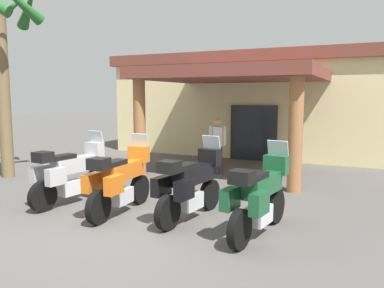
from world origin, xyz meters
The scene contains 8 objects.
ground_plane centered at (0.00, 0.00, 0.00)m, with size 80.00×80.00×0.00m, color #514F4C.
motel_building centered at (-0.04, 11.52, 2.13)m, with size 13.13×11.46×4.18m.
motorcycle_silver centered at (-2.02, 0.84, 0.70)m, with size 0.74×2.21×1.61m.
motorcycle_orange centered at (-0.54, 0.71, 0.70)m, with size 0.72×2.21×1.61m.
motorcycle_black centered at (0.95, 1.00, 0.70)m, with size 0.76×2.21×1.61m.
motorcycle_green centered at (2.43, 0.72, 0.70)m, with size 0.79×2.21×1.61m.
pedestrian centered at (-0.26, 5.44, 1.03)m, with size 0.49×0.32×1.77m.
palm_tree_roadside centered at (-5.83, 2.25, 4.21)m, with size 2.38×2.56×5.78m.
Camera 1 is at (4.22, -5.70, 2.44)m, focal length 36.01 mm.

